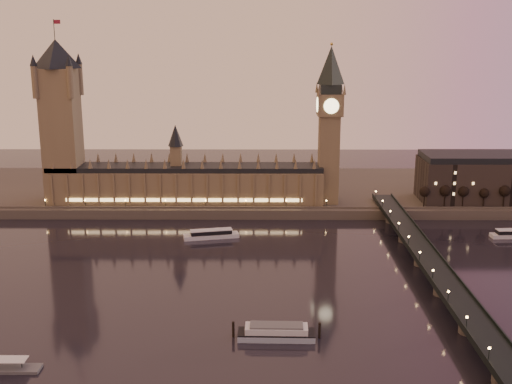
% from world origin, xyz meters
% --- Properties ---
extents(ground, '(700.00, 700.00, 0.00)m').
position_xyz_m(ground, '(0.00, 0.00, 0.00)').
color(ground, black).
rests_on(ground, ground).
extents(far_embankment, '(560.00, 130.00, 6.00)m').
position_xyz_m(far_embankment, '(30.00, 165.00, 3.00)').
color(far_embankment, '#423D35').
rests_on(far_embankment, ground).
extents(palace_of_westminster, '(180.00, 26.62, 52.00)m').
position_xyz_m(palace_of_westminster, '(-40.12, 120.99, 21.71)').
color(palace_of_westminster, brown).
rests_on(palace_of_westminster, ground).
extents(victoria_tower, '(31.68, 31.68, 118.00)m').
position_xyz_m(victoria_tower, '(-120.00, 121.00, 65.79)').
color(victoria_tower, brown).
rests_on(victoria_tower, ground).
extents(big_ben, '(17.68, 17.68, 104.00)m').
position_xyz_m(big_ben, '(53.99, 120.99, 63.95)').
color(big_ben, brown).
rests_on(big_ben, ground).
extents(westminster_bridge, '(13.20, 260.00, 15.30)m').
position_xyz_m(westminster_bridge, '(91.61, 0.00, 5.52)').
color(westminster_bridge, black).
rests_on(westminster_bridge, ground).
extents(bare_tree_0, '(6.74, 6.74, 13.71)m').
position_xyz_m(bare_tree_0, '(114.47, 109.00, 16.26)').
color(bare_tree_0, black).
rests_on(bare_tree_0, ground).
extents(bare_tree_1, '(6.74, 6.74, 13.71)m').
position_xyz_m(bare_tree_1, '(127.83, 109.00, 16.26)').
color(bare_tree_1, black).
rests_on(bare_tree_1, ground).
extents(bare_tree_2, '(6.74, 6.74, 13.71)m').
position_xyz_m(bare_tree_2, '(141.19, 109.00, 16.26)').
color(bare_tree_2, black).
rests_on(bare_tree_2, ground).
extents(bare_tree_3, '(6.74, 6.74, 13.71)m').
position_xyz_m(bare_tree_3, '(154.55, 109.00, 16.26)').
color(bare_tree_3, black).
rests_on(bare_tree_3, ground).
extents(bare_tree_4, '(6.74, 6.74, 13.71)m').
position_xyz_m(bare_tree_4, '(167.91, 109.00, 16.26)').
color(bare_tree_4, black).
rests_on(bare_tree_4, ground).
extents(cruise_boat_a, '(32.66, 13.41, 5.11)m').
position_xyz_m(cruise_boat_a, '(-19.26, 63.07, 2.25)').
color(cruise_boat_a, silver).
rests_on(cruise_boat_a, ground).
extents(moored_barge, '(34.88, 9.17, 6.39)m').
position_xyz_m(moored_barge, '(15.44, -62.39, 2.70)').
color(moored_barge, '#9CAFC7').
rests_on(moored_barge, ground).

